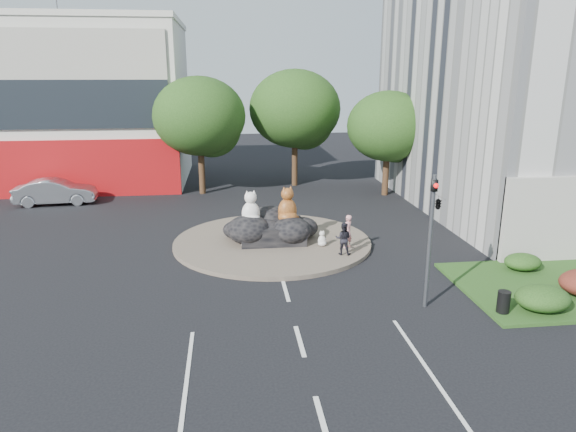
# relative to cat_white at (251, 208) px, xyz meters

# --- Properties ---
(ground) EXTENTS (120.00, 120.00, 0.00)m
(ground) POSITION_rel_cat_white_xyz_m (1.07, -9.84, -1.98)
(ground) COLOR black
(ground) RESTS_ON ground
(roundabout_island) EXTENTS (10.00, 10.00, 0.20)m
(roundabout_island) POSITION_rel_cat_white_xyz_m (1.07, 0.16, -1.88)
(roundabout_island) COLOR brown
(roundabout_island) RESTS_ON ground
(rock_plinth) EXTENTS (3.20, 2.60, 0.90)m
(rock_plinth) POSITION_rel_cat_white_xyz_m (1.07, 0.16, -1.33)
(rock_plinth) COLOR black
(rock_plinth) RESTS_ON roundabout_island
(shophouse_block) EXTENTS (25.20, 12.30, 17.40)m
(shophouse_block) POSITION_rel_cat_white_xyz_m (-16.93, 18.07, 4.20)
(shophouse_block) COLOR silver
(shophouse_block) RESTS_ON ground
(tree_left) EXTENTS (6.46, 6.46, 8.27)m
(tree_left) POSITION_rel_cat_white_xyz_m (-2.86, 12.22, 3.27)
(tree_left) COLOR #382314
(tree_left) RESTS_ON ground
(tree_mid) EXTENTS (6.84, 6.84, 8.76)m
(tree_mid) POSITION_rel_cat_white_xyz_m (4.14, 14.22, 3.58)
(tree_mid) COLOR #382314
(tree_mid) RESTS_ON ground
(tree_right) EXTENTS (5.70, 5.70, 7.30)m
(tree_right) POSITION_rel_cat_white_xyz_m (10.14, 10.22, 2.65)
(tree_right) COLOR #382314
(tree_right) RESTS_ON ground
(hedge_near_green) EXTENTS (2.00, 1.60, 0.90)m
(hedge_near_green) POSITION_rel_cat_white_xyz_m (10.07, -8.84, -1.41)
(hedge_near_green) COLOR #1B3E13
(hedge_near_green) RESTS_ON grass_verge
(hedge_back_green) EXTENTS (1.60, 1.28, 0.72)m
(hedge_back_green) POSITION_rel_cat_white_xyz_m (11.57, -5.04, -1.50)
(hedge_back_green) COLOR #1B3E13
(hedge_back_green) RESTS_ON grass_verge
(traffic_light) EXTENTS (0.44, 1.24, 5.00)m
(traffic_light) POSITION_rel_cat_white_xyz_m (6.17, -7.84, 1.64)
(traffic_light) COLOR #595B60
(traffic_light) RESTS_ON ground
(street_lamp) EXTENTS (2.34, 0.22, 8.06)m
(street_lamp) POSITION_rel_cat_white_xyz_m (13.89, -1.84, 2.57)
(street_lamp) COLOR #595B60
(street_lamp) RESTS_ON ground
(cat_white) EXTENTS (1.17, 1.05, 1.76)m
(cat_white) POSITION_rel_cat_white_xyz_m (0.00, 0.00, 0.00)
(cat_white) COLOR white
(cat_white) RESTS_ON rock_plinth
(cat_tabby) EXTENTS (1.40, 1.32, 1.88)m
(cat_tabby) POSITION_rel_cat_white_xyz_m (1.85, 0.17, 0.06)
(cat_tabby) COLOR #B65726
(cat_tabby) RESTS_ON rock_plinth
(kitten_calico) EXTENTS (0.61, 0.59, 0.80)m
(kitten_calico) POSITION_rel_cat_white_xyz_m (-0.34, -0.79, -1.38)
(kitten_calico) COLOR silver
(kitten_calico) RESTS_ON roundabout_island
(kitten_white) EXTENTS (0.53, 0.47, 0.79)m
(kitten_white) POSITION_rel_cat_white_xyz_m (3.42, -1.04, -1.39)
(kitten_white) COLOR silver
(kitten_white) RESTS_ON roundabout_island
(pedestrian_pink) EXTENTS (0.71, 0.69, 1.64)m
(pedestrian_pink) POSITION_rel_cat_white_xyz_m (4.59, -1.45, -0.96)
(pedestrian_pink) COLOR pink
(pedestrian_pink) RESTS_ON roundabout_island
(pedestrian_dark) EXTENTS (0.89, 0.78, 1.54)m
(pedestrian_dark) POSITION_rel_cat_white_xyz_m (4.18, -2.39, -1.01)
(pedestrian_dark) COLOR black
(pedestrian_dark) RESTS_ON roundabout_island
(parked_car) EXTENTS (5.25, 2.18, 1.69)m
(parked_car) POSITION_rel_cat_white_xyz_m (-12.45, 10.08, -1.14)
(parked_car) COLOR #A6A7AD
(parked_car) RESTS_ON ground
(litter_bin) EXTENTS (0.48, 0.48, 0.80)m
(litter_bin) POSITION_rel_cat_white_xyz_m (8.57, -8.86, -1.46)
(litter_bin) COLOR black
(litter_bin) RESTS_ON grass_verge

